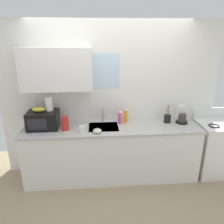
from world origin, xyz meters
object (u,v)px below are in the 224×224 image
Objects in this scene: banana_bunch at (39,109)px; small_bowl at (97,131)px; stove_range at (213,148)px; utensil_crock at (167,118)px; dish_soap_bottle_orange at (126,116)px; mug_white at (82,129)px; dish_soap_bottle_pink at (120,117)px; cereal_canister at (65,123)px; microwave at (43,120)px; coffee_maker at (181,116)px; paper_towel_roll at (49,103)px.

small_bowl is (0.87, -0.25, -0.27)m from banana_bunch.
utensil_crock is at bearing 171.83° from stove_range.
utensil_crock is (0.68, -0.06, -0.04)m from dish_soap_bottle_orange.
mug_white is at bearing -16.31° from banana_bunch.
dish_soap_bottle_pink reaches higher than cereal_canister.
coffee_maker is at bearing 1.55° from microwave.
banana_bunch is 1.36m from dish_soap_bottle_orange.
cereal_canister is at bearing 160.87° from mug_white.
dish_soap_bottle_pink is (-1.59, 0.14, 0.55)m from stove_range.
microwave is at bearing 179.08° from stove_range.
small_bowl is (0.48, -0.15, -0.07)m from cereal_canister.
dish_soap_bottle_orange is 2.60× the size of mug_white.
paper_towel_roll is 1.69× the size of small_bowl.
microwave is at bearing -178.45° from coffee_maker.
banana_bunch is at bearing 179.06° from stove_range.
dish_soap_bottle_pink is at bearing 4.25° from banana_bunch.
banana_bunch reaches higher than microwave.
utensil_crock reaches higher than coffee_maker.
paper_towel_roll is at bearing 154.34° from mug_white.
microwave is 0.18m from banana_bunch.
banana_bunch reaches higher than coffee_maker.
cereal_canister is 0.28m from mug_white.
microwave is 1.98m from utensil_crock.
mug_white is (0.65, -0.19, -0.26)m from banana_bunch.
dish_soap_bottle_orange reaches higher than mug_white.
utensil_crock is at bearing 1.97° from banana_bunch.
paper_towel_roll is 1.13m from dish_soap_bottle_pink.
microwave is 0.27m from paper_towel_roll.
paper_towel_roll is at bearing -176.24° from dish_soap_bottle_orange.
paper_towel_roll is at bearing -177.77° from dish_soap_bottle_pink.
mug_white reaches higher than small_bowl.
dish_soap_bottle_orange reaches higher than stove_range.
paper_towel_roll is at bearing 177.94° from stove_range.
mug_white is 0.32× the size of utensil_crock.
stove_range is at bearing 3.75° from mug_white.
paper_towel_roll is 0.85m from small_bowl.
cereal_canister is (0.39, -0.10, -0.20)m from banana_bunch.
paper_towel_roll is 0.79× the size of coffee_maker.
paper_towel_roll reaches higher than utensil_crock.
banana_bunch is at bearing -174.54° from dish_soap_bottle_orange.
dish_soap_bottle_pink is 0.88m from cereal_canister.
dish_soap_bottle_orange is 0.61m from small_bowl.
cereal_canister is (-0.86, -0.19, 0.00)m from dish_soap_bottle_pink.
banana_bunch is 0.45m from cereal_canister.
coffee_maker is at bearing 4.85° from cereal_canister.
small_bowl is at bearing -22.63° from paper_towel_roll.
banana_bunch reaches higher than dish_soap_bottle_pink.
dish_soap_bottle_pink is at bearing 174.98° from stove_range.
utensil_crock is (1.98, 0.07, -0.06)m from microwave.
microwave is 2.30× the size of banana_bunch.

